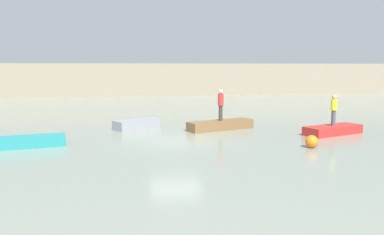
{
  "coord_description": "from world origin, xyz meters",
  "views": [
    {
      "loc": [
        -2.54,
        -18.35,
        3.59
      ],
      "look_at": [
        1.12,
        1.74,
        0.88
      ],
      "focal_mm": 36.1,
      "sensor_mm": 36.0,
      "label": 1
    }
  ],
  "objects_px": {
    "person_hiviz_shirt": "(334,108)",
    "mooring_buoy": "(312,142)",
    "person_red_shirt": "(221,103)",
    "rowboat_grey": "(137,124)",
    "rowboat_brown": "(221,125)",
    "rowboat_red": "(333,130)",
    "rowboat_teal": "(20,142)"
  },
  "relations": [
    {
      "from": "person_hiviz_shirt",
      "to": "mooring_buoy",
      "type": "bearing_deg",
      "value": -132.75
    },
    {
      "from": "person_hiviz_shirt",
      "to": "person_red_shirt",
      "type": "relative_size",
      "value": 0.92
    },
    {
      "from": "rowboat_grey",
      "to": "person_hiviz_shirt",
      "type": "distance_m",
      "value": 10.94
    },
    {
      "from": "rowboat_brown",
      "to": "rowboat_red",
      "type": "xyz_separation_m",
      "value": [
        5.52,
        -2.53,
        -0.03
      ]
    },
    {
      "from": "rowboat_brown",
      "to": "person_hiviz_shirt",
      "type": "height_order",
      "value": "person_hiviz_shirt"
    },
    {
      "from": "rowboat_red",
      "to": "mooring_buoy",
      "type": "bearing_deg",
      "value": -152.21
    },
    {
      "from": "person_hiviz_shirt",
      "to": "rowboat_brown",
      "type": "bearing_deg",
      "value": 155.38
    },
    {
      "from": "rowboat_teal",
      "to": "rowboat_grey",
      "type": "distance_m",
      "value": 6.92
    },
    {
      "from": "person_hiviz_shirt",
      "to": "person_red_shirt",
      "type": "height_order",
      "value": "person_red_shirt"
    },
    {
      "from": "rowboat_red",
      "to": "mooring_buoy",
      "type": "height_order",
      "value": "mooring_buoy"
    },
    {
      "from": "person_red_shirt",
      "to": "mooring_buoy",
      "type": "bearing_deg",
      "value": -63.62
    },
    {
      "from": "rowboat_grey",
      "to": "rowboat_teal",
      "type": "bearing_deg",
      "value": -172.53
    },
    {
      "from": "person_hiviz_shirt",
      "to": "rowboat_red",
      "type": "bearing_deg",
      "value": 90.0
    },
    {
      "from": "rowboat_brown",
      "to": "rowboat_grey",
      "type": "bearing_deg",
      "value": 146.05
    },
    {
      "from": "person_hiviz_shirt",
      "to": "person_red_shirt",
      "type": "xyz_separation_m",
      "value": [
        -5.52,
        2.53,
        0.15
      ]
    },
    {
      "from": "rowboat_teal",
      "to": "person_red_shirt",
      "type": "xyz_separation_m",
      "value": [
        10.05,
        3.15,
        1.29
      ]
    },
    {
      "from": "rowboat_teal",
      "to": "rowboat_red",
      "type": "xyz_separation_m",
      "value": [
        15.56,
        0.63,
        -0.01
      ]
    },
    {
      "from": "rowboat_grey",
      "to": "person_red_shirt",
      "type": "relative_size",
      "value": 1.51
    },
    {
      "from": "rowboat_grey",
      "to": "mooring_buoy",
      "type": "relative_size",
      "value": 4.75
    },
    {
      "from": "rowboat_red",
      "to": "rowboat_grey",
      "type": "bearing_deg",
      "value": 140.3
    },
    {
      "from": "person_red_shirt",
      "to": "mooring_buoy",
      "type": "relative_size",
      "value": 3.16
    },
    {
      "from": "rowboat_red",
      "to": "person_hiviz_shirt",
      "type": "height_order",
      "value": "person_hiviz_shirt"
    },
    {
      "from": "rowboat_brown",
      "to": "rowboat_red",
      "type": "distance_m",
      "value": 6.07
    },
    {
      "from": "rowboat_brown",
      "to": "person_red_shirt",
      "type": "height_order",
      "value": "person_red_shirt"
    },
    {
      "from": "rowboat_grey",
      "to": "rowboat_red",
      "type": "bearing_deg",
      "value": -52.1
    },
    {
      "from": "rowboat_grey",
      "to": "mooring_buoy",
      "type": "distance_m",
      "value": 10.05
    },
    {
      "from": "rowboat_teal",
      "to": "rowboat_red",
      "type": "distance_m",
      "value": 15.58
    },
    {
      "from": "rowboat_grey",
      "to": "person_hiviz_shirt",
      "type": "xyz_separation_m",
      "value": [
        10.21,
        -3.76,
        1.12
      ]
    },
    {
      "from": "rowboat_teal",
      "to": "rowboat_brown",
      "type": "bearing_deg",
      "value": 6.93
    },
    {
      "from": "rowboat_brown",
      "to": "person_hiviz_shirt",
      "type": "xyz_separation_m",
      "value": [
        5.52,
        -2.53,
        1.12
      ]
    },
    {
      "from": "rowboat_teal",
      "to": "mooring_buoy",
      "type": "height_order",
      "value": "mooring_buoy"
    },
    {
      "from": "rowboat_teal",
      "to": "rowboat_grey",
      "type": "relative_size",
      "value": 1.45
    }
  ]
}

